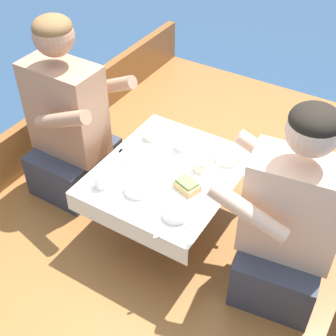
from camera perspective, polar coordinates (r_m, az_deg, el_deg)
The scene contains 19 objects.
ground_plane at distance 2.74m, azimuth -0.09°, elevation -10.98°, with size 60.00×60.00×0.00m, color navy.
boat_deck at distance 2.63m, azimuth -0.09°, elevation -9.09°, with size 2.03×3.36×0.28m, color brown.
gunwale_port at distance 2.93m, azimuth -16.81°, elevation 2.75°, with size 0.06×3.36×0.30m, color brown.
cockpit_table at distance 2.29m, azimuth -0.00°, elevation -1.14°, with size 0.65×0.75×0.38m.
person_port at distance 2.56m, azimuth -11.92°, elevation 5.01°, with size 0.53×0.44×1.02m.
person_starboard at distance 2.06m, azimuth 14.47°, elevation -6.62°, with size 0.56×0.50×0.99m.
plate_sandwich at distance 2.16m, azimuth 2.31°, elevation -2.67°, with size 0.19×0.19×0.01m.
plate_bread at distance 2.33m, azimuth -3.69°, elevation 1.09°, with size 0.16×0.16×0.01m.
sandwich at distance 2.14m, azimuth 2.33°, elevation -2.14°, with size 0.13×0.11×0.05m.
bowl_port_near at distance 2.15m, azimuth -3.73°, elevation -2.37°, with size 0.13×0.13×0.04m.
bowl_starboard_near at distance 2.33m, azimuth 7.28°, elevation 1.42°, with size 0.13×0.13×0.04m.
bowl_center_far at distance 2.03m, azimuth 1.04°, elevation -5.41°, with size 0.12×0.12×0.04m.
coffee_cup_port at distance 2.18m, azimuth -8.15°, elevation -1.55°, with size 0.09×0.06×0.07m.
coffee_cup_starboard at distance 2.45m, azimuth -2.05°, elevation 4.22°, with size 0.10×0.07×0.06m.
coffee_cup_center at distance 2.38m, azimuth 1.74°, elevation 3.09°, with size 0.09×0.07×0.07m.
tin_can at distance 2.26m, azimuth 3.92°, elevation 0.26°, with size 0.07×0.07×0.05m.
utensil_fork_port at distance 2.36m, azimuth -6.40°, elevation 1.38°, with size 0.04×0.17×0.00m.
utensil_spoon_port at distance 1.99m, azimuth 1.22°, elevation -7.41°, with size 0.11×0.15×0.01m.
utensil_spoon_center at distance 2.27m, azimuth 8.23°, elevation -0.64°, with size 0.17×0.05×0.01m.
Camera 1 is at (0.89, -1.45, 2.15)m, focal length 50.00 mm.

